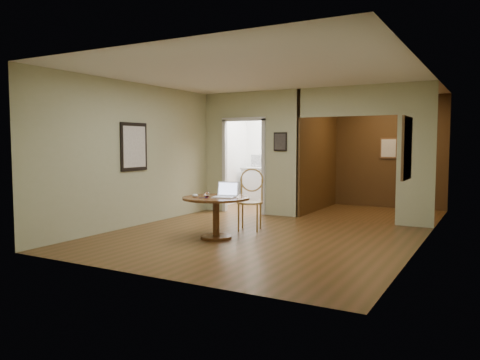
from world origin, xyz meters
The scene contains 11 objects.
floor centered at (0.00, 0.00, 0.00)m, with size 5.00×5.00×0.00m, color #4B3415.
room_shell centered at (-0.47, 3.10, 1.29)m, with size 5.20×7.50×5.00m.
dining_table centered at (-0.52, -0.24, 0.51)m, with size 1.10×1.10×0.69m.
chair centered at (-0.41, 0.75, 0.62)m, with size 0.58×0.58×1.11m.
open_laptop centered at (-0.37, -0.20, 0.75)m, with size 0.40×0.38×0.25m.
closed_laptop centered at (-0.48, 0.04, 0.70)m, with size 0.32×0.21×0.03m, color #AFAFB4.
mouse centered at (-0.82, -0.41, 0.71)m, with size 0.12×0.07×0.05m, color white.
wine_glass centered at (-0.60, -0.41, 0.74)m, with size 0.09×0.09×0.10m, color white, non-canonical shape.
pen centered at (-0.63, -0.47, 0.69)m, with size 0.01×0.01×0.14m, color #0B1A50.
kitchen_cabinet centered at (-1.35, 4.20, 0.47)m, with size 2.06×0.60×0.94m.
grocery_bag centered at (-0.95, 4.20, 1.07)m, with size 0.26×0.22×0.26m, color beige.
Camera 1 is at (3.50, -6.69, 1.56)m, focal length 35.00 mm.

